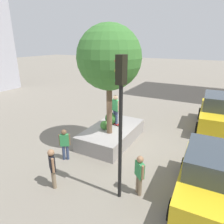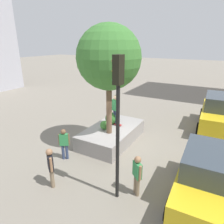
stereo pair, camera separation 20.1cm
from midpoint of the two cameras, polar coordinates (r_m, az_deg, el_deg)
name	(u,v)px [view 2 (the right image)]	position (r m, az deg, el deg)	size (l,w,h in m)	color
ground_plane	(115,144)	(11.01, 1.45, -9.01)	(120.00, 120.00, 0.00)	gray
planter_ledge	(112,134)	(11.15, 0.52, -6.32)	(3.99, 2.24, 0.80)	gray
plaza_tree	(109,58)	(9.44, -0.28, 15.08)	(2.99, 2.99, 5.24)	brown
boxwood_shrub	(111,118)	(11.36, 0.31, -1.77)	(0.68, 0.68, 0.68)	#2D6628
hedge_clump	(105,125)	(10.69, -1.57, -3.74)	(0.48, 0.48, 0.48)	#3D7A33
skateboard	(115,124)	(11.33, 1.50, -3.37)	(0.39, 0.83, 0.07)	#A51E1E
skateboarder	(116,108)	(10.99, 1.54, 1.28)	(0.32, 0.53, 1.65)	navy
sedan_parked	(219,113)	(14.09, 28.45, -0.15)	(4.72, 2.35, 2.15)	gold
taxi_cab	(205,177)	(7.73, 25.67, -16.39)	(4.09, 1.99, 1.88)	gold
traffic_light_corner	(118,108)	(6.11, 2.56, 1.06)	(0.31, 0.36, 4.89)	black
bystander_watching	(137,173)	(7.39, 7.96, -16.75)	(0.41, 0.43, 1.55)	#847056
pedestrian_crossing	(51,165)	(7.97, -16.31, -14.25)	(0.40, 0.45, 1.59)	#847056
passerby_with_bag	(64,142)	(9.55, -12.83, -8.32)	(0.37, 0.45, 1.52)	navy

